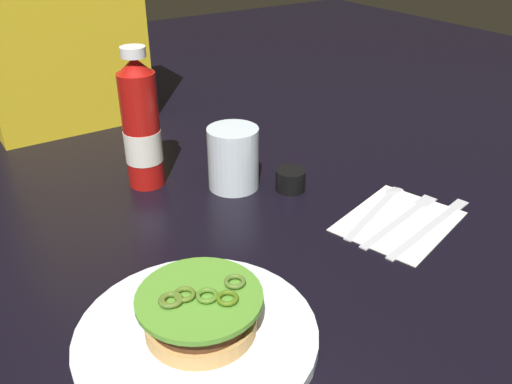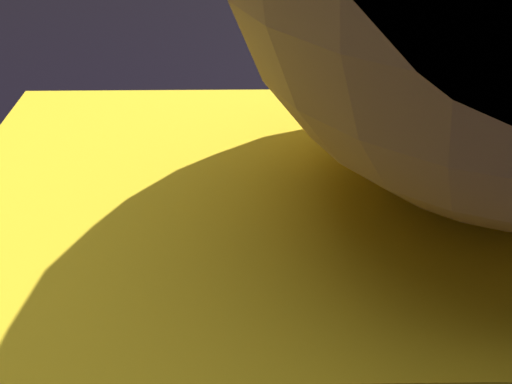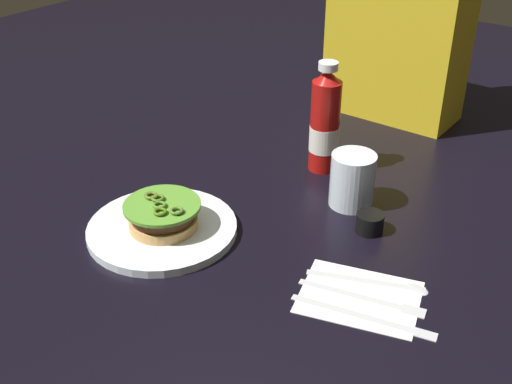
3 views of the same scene
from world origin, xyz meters
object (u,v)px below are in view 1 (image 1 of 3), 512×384
object	(u,v)px
butter_knife	(435,222)
spoon_utensil	(382,202)
water_glass	(233,158)
condiment_cup	(291,180)
napkin	(399,221)
ketchup_bottle	(141,128)
fork_utensil	(406,214)
burger_sandwich	(200,312)
dinner_plate	(197,335)

from	to	relation	value
butter_knife	spoon_utensil	bearing A→B (deg)	105.04
water_glass	condiment_cup	distance (m)	0.10
napkin	condiment_cup	bearing A→B (deg)	113.66
water_glass	butter_knife	world-z (taller)	water_glass
ketchup_bottle	spoon_utensil	distance (m)	0.40
napkin	water_glass	bearing A→B (deg)	122.35
napkin	fork_utensil	xyz separation A→B (m)	(0.02, 0.00, 0.00)
burger_sandwich	fork_utensil	bearing A→B (deg)	8.48
fork_utensil	napkin	bearing A→B (deg)	-166.60
ketchup_bottle	fork_utensil	distance (m)	0.43
dinner_plate	water_glass	xyz separation A→B (m)	(0.22, 0.28, 0.04)
spoon_utensil	dinner_plate	bearing A→B (deg)	-165.00
fork_utensil	dinner_plate	bearing A→B (deg)	-171.78
dinner_plate	condiment_cup	xyz separation A→B (m)	(0.29, 0.22, 0.01)
dinner_plate	burger_sandwich	bearing A→B (deg)	-10.71
ketchup_bottle	condiment_cup	bearing A→B (deg)	-38.49
burger_sandwich	water_glass	size ratio (longest dim) A/B	1.30
ketchup_bottle	fork_utensil	size ratio (longest dim) A/B	1.17
fork_utensil	water_glass	bearing A→B (deg)	126.09
spoon_utensil	ketchup_bottle	bearing A→B (deg)	136.00
water_glass	spoon_utensil	distance (m)	0.24
water_glass	condiment_cup	bearing A→B (deg)	-40.33
napkin	butter_knife	size ratio (longest dim) A/B	0.82
ketchup_bottle	napkin	distance (m)	0.42
water_glass	condiment_cup	world-z (taller)	water_glass
fork_utensil	spoon_utensil	bearing A→B (deg)	93.93
dinner_plate	burger_sandwich	size ratio (longest dim) A/B	1.96
spoon_utensil	water_glass	bearing A→B (deg)	131.96
napkin	butter_knife	distance (m)	0.05
condiment_cup	napkin	bearing A→B (deg)	-66.34
dinner_plate	water_glass	bearing A→B (deg)	52.30
water_glass	spoon_utensil	size ratio (longest dim) A/B	0.57
condiment_cup	butter_knife	size ratio (longest dim) A/B	0.23
napkin	ketchup_bottle	bearing A→B (deg)	129.41
water_glass	butter_knife	size ratio (longest dim) A/B	0.47
napkin	fork_utensil	bearing A→B (deg)	13.40
dinner_plate	butter_knife	xyz separation A→B (m)	(0.40, 0.02, -0.00)
burger_sandwich	water_glass	world-z (taller)	water_glass
burger_sandwich	ketchup_bottle	world-z (taller)	ketchup_bottle
ketchup_bottle	butter_knife	size ratio (longest dim) A/B	1.06
water_glass	fork_utensil	xyz separation A→B (m)	(0.16, -0.22, -0.05)
napkin	butter_knife	world-z (taller)	butter_knife
condiment_cup	burger_sandwich	bearing A→B (deg)	-142.04
water_glass	spoon_utensil	world-z (taller)	water_glass
ketchup_bottle	water_glass	world-z (taller)	ketchup_bottle
dinner_plate	burger_sandwich	distance (m)	0.03
fork_utensil	spoon_utensil	world-z (taller)	same
ketchup_bottle	condiment_cup	world-z (taller)	ketchup_bottle
dinner_plate	napkin	xyz separation A→B (m)	(0.36, 0.05, -0.01)
spoon_utensil	butter_knife	bearing A→B (deg)	-74.96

